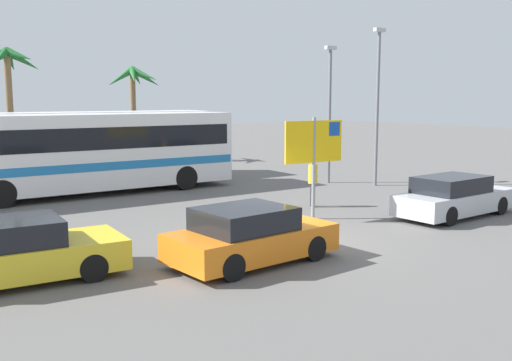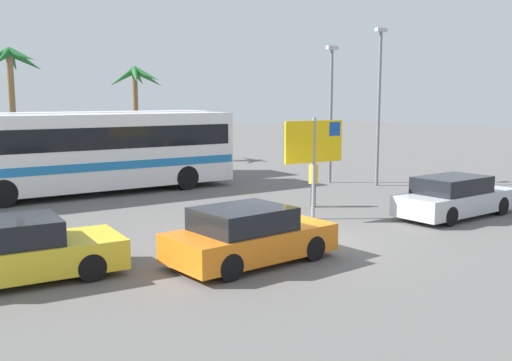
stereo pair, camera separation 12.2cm
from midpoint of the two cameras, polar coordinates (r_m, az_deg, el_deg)
name	(u,v)px [view 2 (the right image)]	position (r m, az deg, el deg)	size (l,w,h in m)	color
ground	(287,243)	(15.45, 3.28, -6.11)	(120.00, 120.00, 0.00)	#605E5B
bus_front_coach	(92,149)	(23.82, -15.71, 2.97)	(11.58, 2.58, 3.17)	white
bus_rear_coach	(89,143)	(27.36, -15.91, 3.59)	(11.58, 2.58, 3.17)	white
ferry_sign	(315,146)	(18.17, 6.03, 3.44)	(2.20, 0.13, 3.20)	gray
car_orange	(249,236)	(13.44, -0.46, -5.47)	(4.06, 2.14, 1.32)	orange
car_silver	(455,197)	(19.69, 19.14, -1.57)	(4.60, 1.85, 1.32)	#B7BABF
car_yellow	(12,252)	(13.06, -22.55, -6.49)	(4.41, 2.09, 1.32)	yellow
pedestrian_near_sign	(313,178)	(20.35, 5.83, 0.22)	(0.32, 0.32, 1.72)	#2D2D33
lamp_post_left_side	(379,101)	(25.63, 12.11, 7.68)	(0.56, 0.20, 6.72)	slate
lamp_post_right_side	(331,108)	(26.16, 7.51, 7.06)	(0.56, 0.20, 6.05)	slate
palm_tree_seaside	(10,72)	(31.14, -22.90, 9.79)	(3.22, 3.21, 6.23)	brown
palm_tree_inland	(136,85)	(35.86, -11.63, 9.18)	(3.50, 3.36, 5.67)	brown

